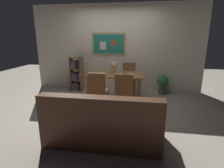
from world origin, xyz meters
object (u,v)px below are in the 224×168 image
tv_remote (125,73)px  leather_couch (103,123)px  dining_chair_near_left (98,89)px  dining_chair_far_right (129,76)px  dining_table (115,78)px  dining_chair_near_right (124,90)px  potted_ivy (163,83)px  bookshelf (77,75)px  flower_vase (113,67)px

tv_remote → leather_couch: bearing=-95.5°
dining_chair_near_left → leather_couch: (0.35, -1.13, -0.23)m
dining_chair_far_right → leather_couch: bearing=-95.1°
dining_table → dining_chair_near_right: 0.82m
dining_chair_near_left → leather_couch: 1.21m
potted_ivy → tv_remote: bearing=-142.6°
dining_chair_far_right → bookshelf: size_ratio=0.87×
dining_chair_near_right → dining_chair_far_right: bearing=90.1°
dining_chair_near_left → flower_vase: 0.89m
dining_chair_near_right → dining_table: bearing=112.2°
dining_chair_near_left → dining_chair_far_right: size_ratio=1.00×
dining_chair_far_right → leather_couch: dining_chair_far_right is taller
dining_chair_near_right → flower_vase: 0.94m
dining_chair_near_left → dining_chair_near_right: same height
dining_chair_near_left → dining_table: bearing=69.4°
leather_couch → flower_vase: 2.01m
dining_chair_near_right → flower_vase: flower_vase is taller
dining_chair_near_left → bookshelf: bookshelf is taller
dining_table → dining_chair_near_left: (-0.28, -0.74, -0.10)m
leather_couch → flower_vase: size_ratio=5.93×
bookshelf → flower_vase: (1.27, -0.74, 0.40)m
bookshelf → tv_remote: (1.58, -0.75, 0.24)m
bookshelf → flower_vase: bookshelf is taller
dining_chair_near_left → bookshelf: 1.84m
dining_chair_near_right → dining_chair_near_left: bearing=179.5°
dining_chair_far_right → leather_couch: 2.59m
leather_couch → dining_table: bearing=92.2°
bookshelf → tv_remote: 1.76m
dining_chair_near_right → leather_couch: 1.17m
flower_vase → bookshelf: bearing=149.9°
leather_couch → dining_chair_near_right: bearing=78.3°
dining_chair_far_right → tv_remote: bearing=-94.2°
dining_chair_near_left → tv_remote: bearing=55.1°
dining_chair_near_left → dining_chair_far_right: (0.58, 1.44, 0.00)m
leather_couch → potted_ivy: bearing=65.6°
dining_chair_near_left → dining_chair_near_right: size_ratio=1.00×
tv_remote → potted_ivy: bearing=37.4°
dining_chair_near_left → flower_vase: (0.23, 0.78, 0.37)m
dining_chair_far_right → flower_vase: (-0.36, -0.66, 0.37)m
dining_chair_near_left → dining_chair_far_right: bearing=67.9°
bookshelf → flower_vase: 1.52m
dining_table → leather_couch: (0.07, -1.88, -0.32)m
dining_chair_near_left → tv_remote: 0.96m
dining_chair_far_right → dining_chair_near_left: bearing=-112.1°
dining_chair_far_right → bookshelf: 1.63m
leather_couch → dining_chair_far_right: bearing=84.9°
dining_chair_near_left → leather_couch: size_ratio=0.51×
dining_chair_near_right → potted_ivy: size_ratio=1.57×
dining_chair_near_left → dining_chair_near_right: (0.59, -0.01, 0.00)m
dining_chair_far_right → bookshelf: (-1.63, 0.08, -0.03)m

